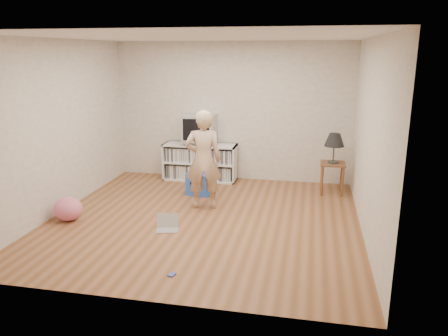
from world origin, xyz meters
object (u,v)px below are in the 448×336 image
media_unit (200,162)px  dvd_deck (200,142)px  laptop (167,225)px  table_lamp (334,141)px  plush_pink (68,209)px  plush_blue (200,183)px  side_table (332,170)px  person (203,160)px  crt_tv (200,128)px

media_unit → dvd_deck: bearing=-90.0°
media_unit → laptop: bearing=-86.2°
media_unit → dvd_deck: (0.00, -0.02, 0.39)m
table_lamp → plush_pink: size_ratio=1.26×
plush_blue → plush_pink: bearing=-126.8°
side_table → table_lamp: size_ratio=1.07×
media_unit → table_lamp: bearing=-8.9°
side_table → plush_blue: 2.32m
laptop → plush_pink: size_ratio=0.86×
plush_blue → laptop: bearing=-83.3°
table_lamp → plush_blue: (-2.25, -0.50, -0.74)m
dvd_deck → laptop: size_ratio=1.28×
side_table → person: person is taller
crt_tv → laptop: size_ratio=1.70×
media_unit → laptop: 2.52m
laptop → plush_pink: bearing=164.7°
plush_pink → media_unit: bearing=60.9°
media_unit → laptop: media_unit is taller
media_unit → plush_pink: size_ratio=3.43×
side_table → crt_tv: bearing=171.5°
laptop → plush_blue: (0.05, 1.61, 0.14)m
crt_tv → plush_blue: crt_tv is taller
laptop → plush_pink: 1.54m
dvd_deck → table_lamp: table_lamp is taller
crt_tv → plush_pink: (-1.37, -2.44, -0.85)m
media_unit → side_table: (2.47, -0.39, 0.07)m
media_unit → person: bearing=-73.6°
plush_blue → crt_tv: bearing=112.2°
table_lamp → person: bearing=-150.3°
dvd_deck → media_unit: bearing=90.0°
dvd_deck → laptop: dvd_deck is taller
dvd_deck → plush_pink: (-1.37, -2.45, -0.56)m
media_unit → crt_tv: (0.00, -0.02, 0.67)m
side_table → plush_pink: 4.37m
plush_blue → media_unit: bearing=111.9°
table_lamp → plush_pink: (-3.84, -2.08, -0.77)m
laptop → person: bearing=59.5°
person → laptop: size_ratio=4.43×
crt_tv → side_table: crt_tv is taller
media_unit → crt_tv: 0.67m
media_unit → dvd_deck: dvd_deck is taller
plush_blue → plush_pink: size_ratio=1.14×
laptop → side_table: bearing=28.6°
media_unit → dvd_deck: size_ratio=3.11×
crt_tv → table_lamp: crt_tv is taller
person → side_table: bearing=-163.8°
dvd_deck → person: (0.45, -1.52, 0.05)m
media_unit → crt_tv: crt_tv is taller
side_table → laptop: (-2.30, -2.11, -0.36)m
side_table → table_lamp: 0.53m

